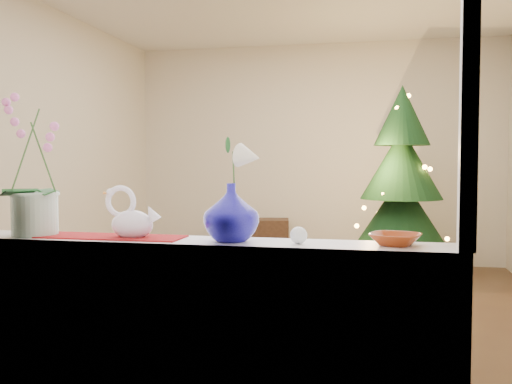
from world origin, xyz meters
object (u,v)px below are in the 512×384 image
swan (132,213)px  xmas_tree (401,183)px  paperweight (299,235)px  amber_dish (395,240)px  side_table (259,241)px  blue_vase (231,208)px  orchid_pot (34,164)px

swan → xmas_tree: (1.26, 3.89, -0.01)m
paperweight → amber_dish: paperweight is taller
swan → side_table: (-0.40, 4.54, -0.75)m
blue_vase → side_table: blue_vase is taller
blue_vase → side_table: (-0.84, 4.55, -0.78)m
orchid_pot → xmas_tree: xmas_tree is taller
orchid_pot → amber_dish: orchid_pot is taller
xmas_tree → amber_dish: bearing=-92.6°
orchid_pot → side_table: 4.65m
orchid_pot → swan: orchid_pot is taller
side_table → blue_vase: bearing=-89.2°
orchid_pot → blue_vase: orchid_pot is taller
paperweight → side_table: 4.75m
orchid_pot → side_table: orchid_pot is taller
side_table → orchid_pot: bearing=-100.3°
xmas_tree → side_table: bearing=158.4°
xmas_tree → swan: bearing=-107.9°
swan → xmas_tree: bearing=89.8°
orchid_pot → amber_dish: 1.56m
orchid_pot → side_table: bearing=89.4°
swan → amber_dish: 1.09m
swan → amber_dish: (1.08, 0.01, -0.08)m
paperweight → xmas_tree: bearing=82.1°
swan → blue_vase: blue_vase is taller
swan → amber_dish: swan is taller
xmas_tree → side_table: (-1.66, 0.66, -0.75)m
blue_vase → amber_dish: 0.66m
orchid_pot → swan: size_ratio=2.53×
orchid_pot → side_table: size_ratio=0.86×
side_table → xmas_tree: bearing=-31.2°
amber_dish → paperweight: bearing=-174.5°
orchid_pot → swan: bearing=1.1°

